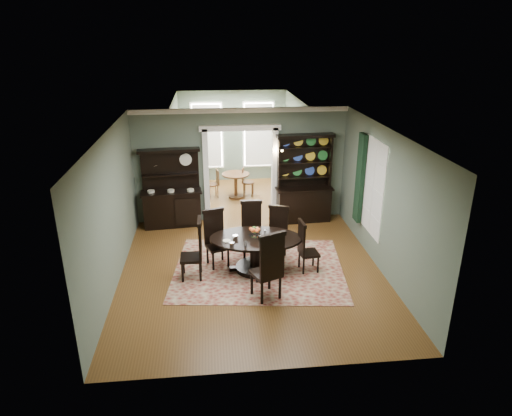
# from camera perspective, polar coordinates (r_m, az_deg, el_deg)

# --- Properties ---
(room) EXTENTS (5.51, 6.01, 3.01)m
(room) POSITION_cam_1_polar(r_m,az_deg,el_deg) (9.16, -0.59, 0.70)
(room) COLOR brown
(room) RESTS_ON ground
(parlor) EXTENTS (3.51, 3.50, 3.01)m
(parlor) POSITION_cam_1_polar(r_m,az_deg,el_deg) (14.42, -2.69, 8.16)
(parlor) COLOR brown
(parlor) RESTS_ON ground
(doorway_trim) EXTENTS (2.08, 0.25, 2.57)m
(doorway_trim) POSITION_cam_1_polar(r_m,az_deg,el_deg) (11.95, -1.95, 5.88)
(doorway_trim) COLOR white
(doorway_trim) RESTS_ON floor
(right_window) EXTENTS (0.15, 1.47, 2.12)m
(right_window) POSITION_cam_1_polar(r_m,az_deg,el_deg) (10.54, 13.68, 3.03)
(right_window) COLOR white
(right_window) RESTS_ON wall_right
(wall_sconce) EXTENTS (0.27, 0.21, 0.21)m
(wall_sconce) POSITION_cam_1_polar(r_m,az_deg,el_deg) (11.83, 2.72, 7.07)
(wall_sconce) COLOR gold
(wall_sconce) RESTS_ON back_wall_right
(rug) EXTENTS (3.89, 3.25, 0.01)m
(rug) POSITION_cam_1_polar(r_m,az_deg,el_deg) (9.92, 0.35, -7.58)
(rug) COLOR maroon
(rug) RESTS_ON floor
(dining_table) EXTENTS (2.04, 1.95, 0.76)m
(dining_table) POSITION_cam_1_polar(r_m,az_deg,el_deg) (9.65, -0.05, -4.96)
(dining_table) COLOR black
(dining_table) RESTS_ON rug
(centerpiece) EXTENTS (1.28, 0.82, 0.21)m
(centerpiece) POSITION_cam_1_polar(r_m,az_deg,el_deg) (9.54, -0.15, -3.33)
(centerpiece) COLOR white
(centerpiece) RESTS_ON dining_table
(chair_far_left) EXTENTS (0.59, 0.57, 1.26)m
(chair_far_left) POSITION_cam_1_polar(r_m,az_deg,el_deg) (9.90, -5.10, -3.49)
(chair_far_left) COLOR black
(chair_far_left) RESTS_ON rug
(chair_far_mid) EXTENTS (0.49, 0.46, 1.27)m
(chair_far_mid) POSITION_cam_1_polar(r_m,az_deg,el_deg) (10.28, -0.56, -2.37)
(chair_far_mid) COLOR black
(chair_far_mid) RESTS_ON rug
(chair_far_right) EXTENTS (0.57, 0.55, 1.21)m
(chair_far_right) POSITION_cam_1_polar(r_m,az_deg,el_deg) (10.18, 2.72, -2.86)
(chair_far_right) COLOR black
(chair_far_right) RESTS_ON rug
(chair_end_left) EXTENTS (0.46, 0.50, 1.30)m
(chair_end_left) POSITION_cam_1_polar(r_m,az_deg,el_deg) (9.37, -7.50, -4.93)
(chair_end_left) COLOR black
(chair_end_left) RESTS_ON rug
(chair_end_right) EXTENTS (0.44, 0.46, 1.15)m
(chair_end_right) POSITION_cam_1_polar(r_m,az_deg,el_deg) (9.63, 6.13, -4.65)
(chair_end_right) COLOR black
(chair_end_right) RESTS_ON rug
(chair_near) EXTENTS (0.68, 0.67, 1.43)m
(chair_near) POSITION_cam_1_polar(r_m,az_deg,el_deg) (8.52, 1.67, -7.10)
(chair_near) COLOR black
(chair_near) RESTS_ON rug
(sideboard) EXTENTS (1.59, 0.69, 2.04)m
(sideboard) POSITION_cam_1_polar(r_m,az_deg,el_deg) (12.02, -10.49, 1.06)
(sideboard) COLOR black
(sideboard) RESTS_ON floor
(welsh_dresser) EXTENTS (1.52, 0.63, 2.33)m
(welsh_dresser) POSITION_cam_1_polar(r_m,az_deg,el_deg) (12.16, 5.98, 2.24)
(welsh_dresser) COLOR black
(welsh_dresser) RESTS_ON floor
(parlor_table) EXTENTS (0.83, 0.83, 0.76)m
(parlor_table) POSITION_cam_1_polar(r_m,az_deg,el_deg) (13.87, -2.55, 3.26)
(parlor_table) COLOR #563618
(parlor_table) RESTS_ON parlor_floor
(parlor_chair_left) EXTENTS (0.39, 0.38, 0.86)m
(parlor_chair_left) POSITION_cam_1_polar(r_m,az_deg,el_deg) (13.98, -5.20, 3.16)
(parlor_chair_left) COLOR #563618
(parlor_chair_left) RESTS_ON parlor_floor
(parlor_chair_right) EXTENTS (0.39, 0.38, 0.87)m
(parlor_chair_right) POSITION_cam_1_polar(r_m,az_deg,el_deg) (14.10, -1.21, 3.44)
(parlor_chair_right) COLOR #563618
(parlor_chair_right) RESTS_ON parlor_floor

